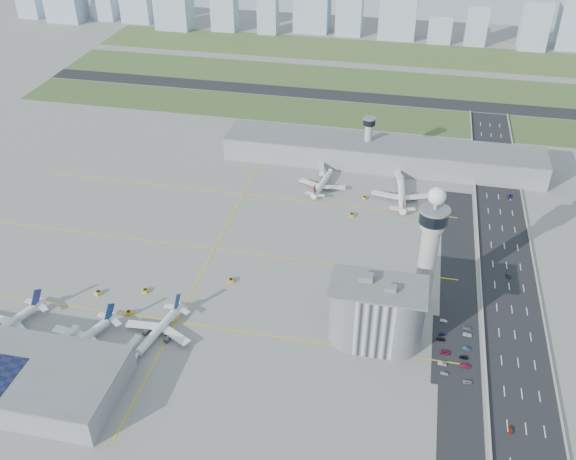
% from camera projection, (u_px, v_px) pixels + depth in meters
% --- Properties ---
extents(ground, '(1000.00, 1000.00, 0.00)m').
position_uv_depth(ground, '(273.00, 293.00, 318.13)').
color(ground, gray).
extents(grass_strip_0, '(480.00, 50.00, 0.08)m').
position_uv_depth(grass_strip_0, '(313.00, 112.00, 504.41)').
color(grass_strip_0, '#435829').
rests_on(grass_strip_0, ground).
extents(grass_strip_1, '(480.00, 60.00, 0.08)m').
position_uv_depth(grass_strip_1, '(328.00, 78.00, 565.36)').
color(grass_strip_1, '#4F632F').
rests_on(grass_strip_1, ground).
extents(grass_strip_2, '(480.00, 70.00, 0.08)m').
position_uv_depth(grass_strip_2, '(341.00, 50.00, 630.37)').
color(grass_strip_2, '#445729').
rests_on(grass_strip_2, ground).
extents(runway, '(480.00, 22.00, 0.10)m').
position_uv_depth(runway, '(321.00, 94.00, 534.47)').
color(runway, black).
rests_on(runway, ground).
extents(highway, '(28.00, 500.00, 0.10)m').
position_uv_depth(highway, '(514.00, 326.00, 298.24)').
color(highway, black).
rests_on(highway, ground).
extents(barrier_left, '(0.60, 500.00, 1.20)m').
position_uv_depth(barrier_left, '(483.00, 321.00, 300.35)').
color(barrier_left, '#9E9E99').
rests_on(barrier_left, ground).
extents(barrier_right, '(0.60, 500.00, 1.20)m').
position_uv_depth(barrier_right, '(546.00, 329.00, 295.51)').
color(barrier_right, '#9E9E99').
rests_on(barrier_right, ground).
extents(landside_road, '(18.00, 260.00, 0.08)m').
position_uv_depth(landside_road, '(459.00, 333.00, 294.43)').
color(landside_road, black).
rests_on(landside_road, ground).
extents(parking_lot, '(20.00, 44.00, 0.10)m').
position_uv_depth(parking_lot, '(455.00, 350.00, 285.02)').
color(parking_lot, black).
rests_on(parking_lot, ground).
extents(taxiway_line_h_0, '(260.00, 0.60, 0.01)m').
position_uv_depth(taxiway_line_h_0, '(176.00, 322.00, 300.65)').
color(taxiway_line_h_0, yellow).
rests_on(taxiway_line_h_0, ground).
extents(taxiway_line_h_1, '(260.00, 0.60, 0.01)m').
position_uv_depth(taxiway_line_h_1, '(214.00, 249.00, 349.41)').
color(taxiway_line_h_1, yellow).
rests_on(taxiway_line_h_1, ground).
extents(taxiway_line_h_2, '(260.00, 0.60, 0.01)m').
position_uv_depth(taxiway_line_h_2, '(243.00, 194.00, 398.17)').
color(taxiway_line_h_2, yellow).
rests_on(taxiway_line_h_2, ground).
extents(taxiway_line_v, '(0.60, 260.00, 0.01)m').
position_uv_depth(taxiway_line_v, '(214.00, 249.00, 349.41)').
color(taxiway_line_v, yellow).
rests_on(taxiway_line_v, ground).
extents(control_tower, '(14.00, 14.00, 64.50)m').
position_uv_depth(control_tower, '(430.00, 244.00, 292.69)').
color(control_tower, '#ADAAA5').
rests_on(control_tower, ground).
extents(secondary_tower, '(8.60, 8.60, 31.90)m').
position_uv_depth(secondary_tower, '(368.00, 136.00, 424.38)').
color(secondary_tower, '#ADAAA5').
rests_on(secondary_tower, ground).
extents(admin_building, '(42.00, 24.00, 33.50)m').
position_uv_depth(admin_building, '(376.00, 313.00, 282.75)').
color(admin_building, '#B2B2B7').
rests_on(admin_building, ground).
extents(terminal_pier, '(210.00, 32.00, 15.80)m').
position_uv_depth(terminal_pier, '(382.00, 154.00, 427.10)').
color(terminal_pier, gray).
rests_on(terminal_pier, ground).
extents(near_terminal, '(84.00, 42.00, 13.00)m').
position_uv_depth(near_terminal, '(19.00, 378.00, 263.10)').
color(near_terminal, gray).
rests_on(near_terminal, ground).
extents(airplane_near_a, '(48.40, 52.11, 11.82)m').
position_uv_depth(airplane_near_a, '(4.00, 323.00, 291.53)').
color(airplane_near_a, white).
rests_on(airplane_near_a, ground).
extents(airplane_near_b, '(48.65, 52.01, 11.65)m').
position_uv_depth(airplane_near_b, '(79.00, 337.00, 283.72)').
color(airplane_near_b, white).
rests_on(airplane_near_b, ground).
extents(airplane_near_c, '(41.11, 45.66, 11.06)m').
position_uv_depth(airplane_near_c, '(157.00, 328.00, 289.41)').
color(airplane_near_c, white).
rests_on(airplane_near_c, ground).
extents(airplane_far_a, '(35.77, 40.34, 10.14)m').
position_uv_depth(airplane_far_a, '(323.00, 180.00, 402.94)').
color(airplane_far_a, white).
rests_on(airplane_far_a, ground).
extents(airplane_far_b, '(40.99, 46.99, 12.30)m').
position_uv_depth(airplane_far_b, '(402.00, 190.00, 390.93)').
color(airplane_far_b, white).
rests_on(airplane_far_b, ground).
extents(jet_bridge_near_1, '(5.39, 14.31, 5.70)m').
position_uv_depth(jet_bridge_near_1, '(58.00, 350.00, 281.30)').
color(jet_bridge_near_1, silver).
rests_on(jet_bridge_near_1, ground).
extents(jet_bridge_near_2, '(5.39, 14.31, 5.70)m').
position_uv_depth(jet_bridge_near_2, '(122.00, 360.00, 276.12)').
color(jet_bridge_near_2, silver).
rests_on(jet_bridge_near_2, ground).
extents(jet_bridge_far_0, '(5.39, 14.31, 5.70)m').
position_uv_depth(jet_bridge_far_0, '(321.00, 166.00, 423.47)').
color(jet_bridge_far_0, silver).
rests_on(jet_bridge_far_0, ground).
extents(jet_bridge_far_1, '(5.39, 14.31, 5.70)m').
position_uv_depth(jet_bridge_far_1, '(398.00, 173.00, 414.83)').
color(jet_bridge_far_1, silver).
rests_on(jet_bridge_far_1, ground).
extents(tug_0, '(3.66, 4.20, 2.04)m').
position_uv_depth(tug_0, '(98.00, 292.00, 317.16)').
color(tug_0, gold).
rests_on(tug_0, ground).
extents(tug_1, '(2.59, 3.46, 1.86)m').
position_uv_depth(tug_1, '(145.00, 290.00, 318.58)').
color(tug_1, gold).
rests_on(tug_1, ground).
extents(tug_2, '(4.02, 3.50, 1.96)m').
position_uv_depth(tug_2, '(129.00, 312.00, 304.83)').
color(tug_2, orange).
rests_on(tug_2, ground).
extents(tug_3, '(3.52, 4.16, 2.05)m').
position_uv_depth(tug_3, '(231.00, 280.00, 325.23)').
color(tug_3, orange).
rests_on(tug_3, ground).
extents(tug_4, '(2.71, 3.31, 1.67)m').
position_uv_depth(tug_4, '(365.00, 198.00, 393.43)').
color(tug_4, orange).
rests_on(tug_4, ground).
extents(tug_5, '(2.96, 3.82, 2.00)m').
position_uv_depth(tug_5, '(352.00, 215.00, 376.87)').
color(tug_5, gold).
rests_on(tug_5, ground).
extents(car_lot_0, '(3.39, 1.41, 1.15)m').
position_uv_depth(car_lot_0, '(444.00, 373.00, 272.88)').
color(car_lot_0, '#B5B6C8').
rests_on(car_lot_0, ground).
extents(car_lot_1, '(3.90, 1.39, 1.28)m').
position_uv_depth(car_lot_1, '(442.00, 364.00, 277.49)').
color(car_lot_1, gray).
rests_on(car_lot_1, ground).
extents(car_lot_2, '(4.41, 2.06, 1.22)m').
position_uv_depth(car_lot_2, '(445.00, 352.00, 283.36)').
color(car_lot_2, maroon).
rests_on(car_lot_2, ground).
extents(car_lot_3, '(3.94, 1.74, 1.12)m').
position_uv_depth(car_lot_3, '(441.00, 339.00, 290.17)').
color(car_lot_3, black).
rests_on(car_lot_3, ground).
extents(car_lot_4, '(3.53, 1.71, 1.16)m').
position_uv_depth(car_lot_4, '(443.00, 334.00, 293.11)').
color(car_lot_4, navy).
rests_on(car_lot_4, ground).
extents(car_lot_5, '(3.46, 1.42, 1.12)m').
position_uv_depth(car_lot_5, '(444.00, 321.00, 300.50)').
color(car_lot_5, silver).
rests_on(car_lot_5, ground).
extents(car_lot_6, '(4.17, 2.28, 1.11)m').
position_uv_depth(car_lot_6, '(468.00, 382.00, 268.87)').
color(car_lot_6, gray).
rests_on(car_lot_6, ground).
extents(car_lot_7, '(4.38, 1.84, 1.26)m').
position_uv_depth(car_lot_7, '(466.00, 366.00, 276.46)').
color(car_lot_7, '#9F1939').
rests_on(car_lot_7, ground).
extents(car_lot_8, '(3.71, 1.59, 1.25)m').
position_uv_depth(car_lot_8, '(464.00, 357.00, 280.68)').
color(car_lot_8, black).
rests_on(car_lot_8, ground).
extents(car_lot_9, '(3.52, 1.34, 1.14)m').
position_uv_depth(car_lot_9, '(466.00, 349.00, 285.26)').
color(car_lot_9, navy).
rests_on(car_lot_9, ground).
extents(car_lot_10, '(4.31, 2.22, 1.16)m').
position_uv_depth(car_lot_10, '(468.00, 335.00, 292.66)').
color(car_lot_10, white).
rests_on(car_lot_10, ground).
extents(car_lot_11, '(3.97, 1.85, 1.12)m').
position_uv_depth(car_lot_11, '(468.00, 328.00, 296.26)').
color(car_lot_11, slate).
rests_on(car_lot_11, ground).
extents(car_hw_0, '(1.77, 3.61, 1.18)m').
position_uv_depth(car_hw_0, '(511.00, 430.00, 248.31)').
color(car_hw_0, maroon).
rests_on(car_hw_0, ground).
extents(car_hw_1, '(2.00, 4.09, 1.29)m').
position_uv_depth(car_hw_1, '(508.00, 276.00, 328.86)').
color(car_hw_1, black).
rests_on(car_hw_1, ground).
extents(car_hw_2, '(2.36, 4.73, 1.29)m').
position_uv_depth(car_hw_2, '(510.00, 196.00, 395.02)').
color(car_hw_2, navy).
rests_on(car_hw_2, ground).
extents(car_hw_4, '(1.48, 3.47, 1.17)m').
position_uv_depth(car_hw_4, '(482.00, 151.00, 446.65)').
color(car_hw_4, '#96979D').
rests_on(car_hw_4, ground).
extents(skyline_bldg_0, '(24.05, 19.24, 26.50)m').
position_uv_depth(skyline_bldg_0, '(31.00, 5.00, 718.69)').
color(skyline_bldg_0, '#9EADC1').
rests_on(skyline_bldg_0, ground).
extents(skyline_bldg_2, '(22.81, 18.25, 26.79)m').
position_uv_depth(skyline_bldg_2, '(105.00, 7.00, 710.55)').
color(skyline_bldg_2, '#9EADC1').
rests_on(skyline_bldg_2, ground).
extents(skyline_bldg_3, '(32.30, 25.84, 36.93)m').
position_uv_depth(skyline_bldg_3, '(138.00, 4.00, 702.01)').
color(skyline_bldg_3, '#9EADC1').
rests_on(skyline_bldg_3, ground).
extents(skyline_bldg_6, '(20.04, 16.03, 45.20)m').
position_uv_depth(skyline_bldg_6, '(268.00, 11.00, 662.90)').
color(skyline_bldg_6, '#9EADC1').
rests_on(skyline_bldg_6, ground).
extents(skyline_bldg_7, '(35.76, 28.61, 61.22)m').
position_uv_depth(skyline_bldg_7, '(312.00, 1.00, 666.40)').
color(skyline_bldg_7, '#9EADC1').
rests_on(skyline_bldg_7, ground).
extents(skyline_bldg_9, '(36.96, 29.57, 62.11)m').
position_uv_depth(skyline_bldg_9, '(399.00, 6.00, 646.95)').
color(skyline_bldg_9, '#9EADC1').
rests_on(skyline_bldg_9, ground).
extents(skyline_bldg_10, '(23.01, 18.41, 27.75)m').
position_uv_depth(skyline_bldg_10, '(440.00, 28.00, 642.06)').
color(skyline_bldg_10, '#9EADC1').
rests_on(skyline_bldg_10, ground).
extents(skyline_bldg_11, '(20.22, 16.18, 38.97)m').
position_uv_depth(skyline_bldg_11, '(477.00, 25.00, 632.62)').
color(skyline_bldg_11, '#9EADC1').
rests_on(skyline_bldg_11, ground).
extents(skyline_bldg_12, '(26.14, 20.92, 46.89)m').
position_uv_depth(skyline_bldg_12, '(535.00, 25.00, 619.43)').
color(skyline_bldg_12, '#9EADC1').
rests_on(skyline_bldg_12, ground).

